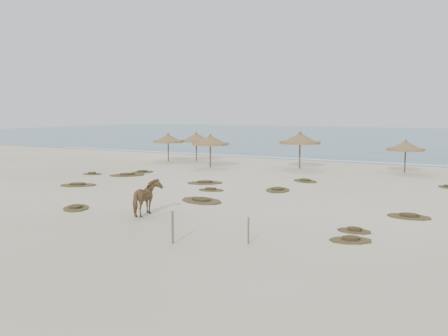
# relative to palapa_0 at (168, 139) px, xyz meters

# --- Properties ---
(ground) EXTENTS (160.00, 160.00, 0.00)m
(ground) POSITION_rel_palapa_0_xyz_m (13.49, -18.07, -2.05)
(ground) COLOR #F2E6C6
(ground) RESTS_ON ground
(ocean) EXTENTS (200.00, 100.00, 0.01)m
(ocean) POSITION_rel_palapa_0_xyz_m (13.49, 56.93, -2.05)
(ocean) COLOR #265072
(ocean) RESTS_ON ground
(foam_line) EXTENTS (70.00, 0.60, 0.01)m
(foam_line) POSITION_rel_palapa_0_xyz_m (13.49, 7.93, -2.05)
(foam_line) COLOR white
(foam_line) RESTS_ON ground
(palapa_0) EXTENTS (3.24, 3.24, 2.64)m
(palapa_0) POSITION_rel_palapa_0_xyz_m (0.00, 0.00, 0.00)
(palapa_0) COLOR brown
(palapa_0) RESTS_ON ground
(palapa_1) EXTENTS (3.44, 3.44, 2.72)m
(palapa_1) POSITION_rel_palapa_0_xyz_m (2.00, 1.63, 0.06)
(palapa_1) COLOR brown
(palapa_1) RESTS_ON ground
(palapa_2) EXTENTS (3.44, 3.44, 2.80)m
(palapa_2) POSITION_rel_palapa_0_xyz_m (5.90, -2.40, 0.12)
(palapa_2) COLOR brown
(palapa_2) RESTS_ON ground
(palapa_3) EXTENTS (3.99, 3.99, 3.03)m
(palapa_3) POSITION_rel_palapa_0_xyz_m (12.49, 0.47, 0.30)
(palapa_3) COLOR brown
(palapa_3) RESTS_ON ground
(palapa_4) EXTENTS (3.34, 3.34, 2.54)m
(palapa_4) POSITION_rel_palapa_0_xyz_m (20.33, 1.58, -0.08)
(palapa_4) COLOR brown
(palapa_4) RESTS_ON ground
(horse) EXTENTS (1.24, 1.98, 1.55)m
(horse) POSITION_rel_palapa_0_xyz_m (13.11, -19.94, -1.27)
(horse) COLOR olive
(horse) RESTS_ON ground
(fence_post_near) EXTENTS (0.11, 0.11, 1.14)m
(fence_post_near) POSITION_rel_palapa_0_xyz_m (16.79, -23.23, -1.48)
(fence_post_near) COLOR #6F6353
(fence_post_near) RESTS_ON ground
(fence_post_far) EXTENTS (0.09, 0.09, 0.94)m
(fence_post_far) POSITION_rel_palapa_0_xyz_m (19.11, -22.01, -1.58)
(fence_post_far) COLOR #6F6353
(fence_post_far) RESTS_ON ground
(scrub_0) EXTENTS (2.65, 2.40, 0.16)m
(scrub_0) POSITION_rel_palapa_0_xyz_m (3.91, -14.98, -2.00)
(scrub_0) COLOR brown
(scrub_0) RESTS_ON ground
(scrub_1) EXTENTS (2.90, 2.89, 0.16)m
(scrub_1) POSITION_rel_palapa_0_xyz_m (3.40, -9.77, -2.00)
(scrub_1) COLOR brown
(scrub_1) RESTS_ON ground
(scrub_2) EXTENTS (1.65, 1.19, 0.16)m
(scrub_2) POSITION_rel_palapa_0_xyz_m (12.04, -12.65, -2.00)
(scrub_2) COLOR brown
(scrub_2) RESTS_ON ground
(scrub_3) EXTENTS (1.89, 2.40, 0.16)m
(scrub_3) POSITION_rel_palapa_0_xyz_m (15.41, -10.79, -2.00)
(scrub_3) COLOR brown
(scrub_3) RESTS_ON ground
(scrub_4) EXTENTS (1.88, 1.23, 0.16)m
(scrub_4) POSITION_rel_palapa_0_xyz_m (23.23, -14.77, -2.00)
(scrub_4) COLOR brown
(scrub_4) RESTS_ON ground
(scrub_6) EXTENTS (1.65, 2.15, 0.16)m
(scrub_6) POSITION_rel_palapa_0_xyz_m (3.24, -7.90, -2.00)
(scrub_6) COLOR brown
(scrub_6) RESTS_ON ground
(scrub_7) EXTENTS (2.27, 2.09, 0.16)m
(scrub_7) POSITION_rel_palapa_0_xyz_m (15.50, -6.45, -2.00)
(scrub_7) COLOR brown
(scrub_7) RESTS_ON ground
(scrub_8) EXTENTS (1.65, 1.41, 0.16)m
(scrub_8) POSITION_rel_palapa_0_xyz_m (0.74, -10.47, -2.00)
(scrub_8) COLOR brown
(scrub_8) RESTS_ON ground
(scrub_9) EXTENTS (2.96, 2.44, 0.16)m
(scrub_9) POSITION_rel_palapa_0_xyz_m (13.39, -15.86, -2.00)
(scrub_9) COLOR brown
(scrub_9) RESTS_ON ground
(scrub_11) EXTENTS (2.06, 2.15, 0.16)m
(scrub_11) POSITION_rel_palapa_0_xyz_m (9.28, -20.38, -2.00)
(scrub_11) COLOR brown
(scrub_11) RESTS_ON ground
(scrub_12) EXTENTS (1.79, 1.57, 0.16)m
(scrub_12) POSITION_rel_palapa_0_xyz_m (22.09, -19.92, -2.00)
(scrub_12) COLOR brown
(scrub_12) RESTS_ON ground
(scrub_13) EXTENTS (2.70, 2.54, 0.16)m
(scrub_13) POSITION_rel_palapa_0_xyz_m (10.25, -10.36, -2.00)
(scrub_13) COLOR brown
(scrub_13) RESTS_ON ground
(scrub_14) EXTENTS (1.30, 0.85, 0.16)m
(scrub_14) POSITION_rel_palapa_0_xyz_m (21.84, -18.48, -2.00)
(scrub_14) COLOR brown
(scrub_14) RESTS_ON ground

